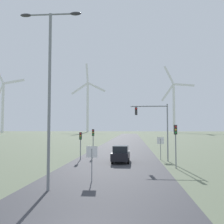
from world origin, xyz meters
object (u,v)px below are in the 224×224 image
at_px(stop_sign_near, 92,157).
at_px(car_approaching, 121,154).
at_px(wind_turbine_left, 88,102).
at_px(wind_turbine_center, 174,102).
at_px(traffic_light_post_near_right, 176,136).
at_px(traffic_light_mast_overhead, 155,121).
at_px(traffic_light_post_near_left, 93,136).
at_px(wind_turbine_far_left, 3,101).
at_px(streetlamp, 50,78).
at_px(traffic_light_post_mid_left, 80,139).
at_px(stop_sign_far, 161,144).

distance_m(stop_sign_near, car_approaching, 10.19).
xyz_separation_m(wind_turbine_left, wind_turbine_center, (77.92, -7.44, -1.88)).
xyz_separation_m(traffic_light_post_near_right, traffic_light_mast_overhead, (-1.43, 5.17, 1.61)).
relative_size(stop_sign_near, car_approaching, 0.59).
height_order(traffic_light_mast_overhead, wind_turbine_left, wind_turbine_left).
xyz_separation_m(stop_sign_near, traffic_light_post_near_left, (-2.34, 16.12, 0.93)).
distance_m(traffic_light_post_near_left, wind_turbine_far_left, 197.49).
bearing_deg(streetlamp, traffic_light_post_near_right, 45.82).
bearing_deg(traffic_light_post_mid_left, traffic_light_mast_overhead, -3.78).
height_order(stop_sign_far, wind_turbine_left, wind_turbine_left).
bearing_deg(wind_turbine_far_left, traffic_light_post_near_left, -59.54).
bearing_deg(traffic_light_mast_overhead, wind_turbine_far_left, 121.68).
relative_size(stop_sign_near, wind_turbine_left, 0.04).
bearing_deg(wind_turbine_far_left, stop_sign_near, -61.21).
distance_m(stop_sign_far, traffic_light_mast_overhead, 3.11).
height_order(traffic_light_post_near_right, traffic_light_post_mid_left, traffic_light_post_near_right).
distance_m(traffic_light_post_near_left, traffic_light_mast_overhead, 9.30).
relative_size(traffic_light_post_near_left, wind_turbine_far_left, 0.06).
bearing_deg(stop_sign_near, wind_turbine_far_left, 118.79).
bearing_deg(car_approaching, traffic_light_post_mid_left, 157.62).
relative_size(traffic_light_post_near_right, traffic_light_mast_overhead, 0.62).
xyz_separation_m(streetlamp, traffic_light_post_mid_left, (-1.06, 15.08, -4.40)).
relative_size(stop_sign_near, stop_sign_far, 0.92).
height_order(traffic_light_mast_overhead, car_approaching, traffic_light_mast_overhead).
xyz_separation_m(traffic_light_mast_overhead, car_approaching, (-3.86, -1.42, -3.65)).
relative_size(traffic_light_mast_overhead, car_approaching, 1.56).
relative_size(stop_sign_near, traffic_light_post_near_right, 0.61).
height_order(car_approaching, wind_turbine_far_left, wind_turbine_far_left).
bearing_deg(traffic_light_post_near_right, car_approaching, 144.65).
bearing_deg(stop_sign_near, wind_turbine_center, 79.55).
relative_size(car_approaching, wind_turbine_left, 0.06).
bearing_deg(stop_sign_near, traffic_light_post_near_right, 42.25).
height_order(traffic_light_post_near_right, car_approaching, traffic_light_post_near_right).
bearing_deg(traffic_light_post_mid_left, wind_turbine_far_left, 119.64).
relative_size(traffic_light_post_near_left, car_approaching, 0.86).
bearing_deg(wind_turbine_center, wind_turbine_left, 174.54).
distance_m(streetlamp, wind_turbine_far_left, 213.81).
relative_size(traffic_light_post_mid_left, wind_turbine_center, 0.06).
relative_size(traffic_light_mast_overhead, wind_turbine_center, 0.11).
bearing_deg(car_approaching, wind_turbine_far_left, 120.55).
xyz_separation_m(stop_sign_near, car_approaching, (1.62, 10.03, -0.80)).
relative_size(traffic_light_post_mid_left, wind_turbine_left, 0.05).
xyz_separation_m(traffic_light_mast_overhead, wind_turbine_far_left, (-107.23, 173.73, 21.29)).
distance_m(traffic_light_post_mid_left, traffic_light_mast_overhead, 8.98).
bearing_deg(traffic_light_mast_overhead, stop_sign_far, 62.04).
relative_size(traffic_light_post_near_right, car_approaching, 0.97).
xyz_separation_m(streetlamp, wind_turbine_far_left, (-99.59, 188.24, 19.05)).
xyz_separation_m(stop_sign_far, wind_turbine_left, (-44.66, 208.65, 26.35)).
distance_m(car_approaching, wind_turbine_far_left, 204.90).
bearing_deg(wind_turbine_center, streetlamp, -100.85).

